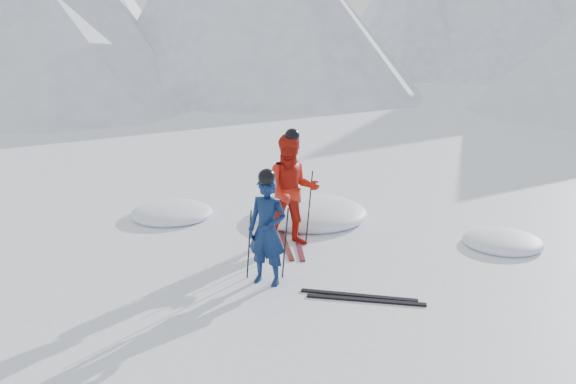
{
  "coord_description": "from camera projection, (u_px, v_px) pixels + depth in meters",
  "views": [
    {
      "loc": [
        -1.06,
        -9.42,
        3.75
      ],
      "look_at": [
        -1.9,
        0.5,
        1.1
      ],
      "focal_mm": 38.0,
      "sensor_mm": 36.0,
      "label": 1
    }
  ],
  "objects": [
    {
      "name": "skier_red",
      "position": [
        292.0,
        191.0,
        10.75
      ],
      "size": [
        1.1,
        0.93,
        2.01
      ],
      "primitive_type": "imported",
      "rotation": [
        0.0,
        0.0,
        0.18
      ],
      "color": "#B71B0E",
      "rests_on": "ground"
    },
    {
      "name": "pole_blue_right",
      "position": [
        285.0,
        243.0,
        9.41
      ],
      "size": [
        0.11,
        0.07,
        1.12
      ],
      "primitive_type": "cylinder",
      "rotation": [
        -0.04,
        0.08,
        0.0
      ],
      "color": "black",
      "rests_on": "ground"
    },
    {
      "name": "ski_loose_b",
      "position": [
        366.0,
        300.0,
        8.7
      ],
      "size": [
        1.7,
        0.27,
        0.03
      ],
      "primitive_type": "cube",
      "rotation": [
        0.0,
        0.0,
        1.47
      ],
      "color": "black",
      "rests_on": "ground"
    },
    {
      "name": "pole_red_right",
      "position": [
        309.0,
        207.0,
        10.96
      ],
      "size": [
        0.13,
        0.09,
        1.33
      ],
      "primitive_type": "cylinder",
      "rotation": [
        -0.05,
        0.08,
        0.0
      ],
      "color": "black",
      "rests_on": "ground"
    },
    {
      "name": "ground",
      "position": [
        401.0,
        267.0,
        9.95
      ],
      "size": [
        160.0,
        160.0,
        0.0
      ],
      "primitive_type": "plane",
      "color": "white",
      "rests_on": "ground"
    },
    {
      "name": "pole_red_left",
      "position": [
        277.0,
        205.0,
        11.1
      ],
      "size": [
        0.13,
        0.1,
        1.33
      ],
      "primitive_type": "cylinder",
      "rotation": [
        0.06,
        0.08,
        0.0
      ],
      "color": "black",
      "rests_on": "ground"
    },
    {
      "name": "skier_blue",
      "position": [
        267.0,
        231.0,
        9.12
      ],
      "size": [
        0.71,
        0.59,
        1.69
      ],
      "primitive_type": "imported",
      "rotation": [
        0.0,
        0.0,
        -0.34
      ],
      "color": "#0B1E46",
      "rests_on": "ground"
    },
    {
      "name": "ski_worn_left",
      "position": [
        285.0,
        244.0,
        11.02
      ],
      "size": [
        0.46,
        1.68,
        0.03
      ],
      "primitive_type": "cube",
      "rotation": [
        0.0,
        0.0,
        0.22
      ],
      "color": "black",
      "rests_on": "ground"
    },
    {
      "name": "pole_blue_left",
      "position": [
        249.0,
        244.0,
        9.36
      ],
      "size": [
        0.11,
        0.08,
        1.12
      ],
      "primitive_type": "cylinder",
      "rotation": [
        0.05,
        0.08,
        0.0
      ],
      "color": "black",
      "rests_on": "ground"
    },
    {
      "name": "ski_loose_a",
      "position": [
        359.0,
        296.0,
        8.86
      ],
      "size": [
        1.7,
        0.32,
        0.03
      ],
      "primitive_type": "cube",
      "rotation": [
        0.0,
        0.0,
        1.43
      ],
      "color": "black",
      "rests_on": "ground"
    },
    {
      "name": "ski_worn_right",
      "position": [
        299.0,
        244.0,
        11.0
      ],
      "size": [
        0.34,
        1.69,
        0.03
      ],
      "primitive_type": "cube",
      "rotation": [
        0.0,
        0.0,
        0.15
      ],
      "color": "black",
      "rests_on": "ground"
    },
    {
      "name": "snow_lumps",
      "position": [
        300.0,
        221.0,
        12.37
      ],
      "size": [
        7.96,
        3.22,
        0.52
      ],
      "color": "white",
      "rests_on": "ground"
    }
  ]
}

